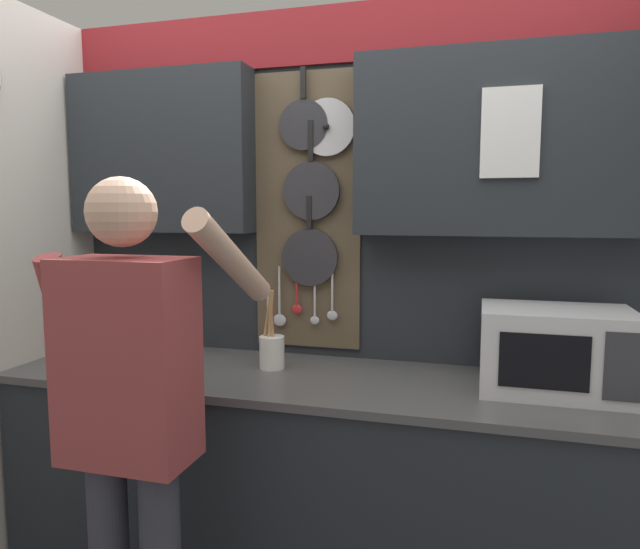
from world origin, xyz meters
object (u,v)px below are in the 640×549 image
at_px(microwave, 556,350).
at_px(utensil_crock, 272,348).
at_px(person, 131,403).
at_px(knife_block, 91,334).

height_order(microwave, utensil_crock, utensil_crock).
bearing_deg(utensil_crock, microwave, -0.13).
xyz_separation_m(microwave, person, (-1.25, -0.67, -0.08)).
height_order(microwave, knife_block, microwave).
xyz_separation_m(knife_block, person, (0.65, -0.67, -0.03)).
distance_m(knife_block, utensil_crock, 0.85).
bearing_deg(utensil_crock, knife_block, -179.86).
height_order(utensil_crock, person, person).
relative_size(utensil_crock, person, 0.20).
bearing_deg(utensil_crock, person, -105.98).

